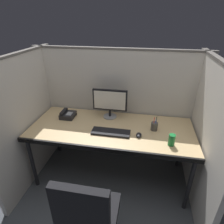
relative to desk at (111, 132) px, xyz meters
name	(u,v)px	position (x,y,z in m)	size (l,w,h in m)	color
ground_plane	(107,192)	(0.00, -0.29, -0.69)	(8.00, 8.00, 0.00)	#4C5156
cubicle_partition_rear	(117,107)	(0.00, 0.46, 0.10)	(2.21, 0.06, 1.57)	beige
cubicle_partition_left	(28,120)	(-0.99, -0.09, 0.10)	(0.06, 1.41, 1.57)	beige
cubicle_partition_right	(204,138)	(0.99, -0.09, 0.10)	(0.06, 1.41, 1.57)	beige
desk	(111,132)	(0.00, 0.00, 0.00)	(1.90, 0.80, 0.74)	tan
monitor_center	(110,102)	(-0.06, 0.26, 0.27)	(0.43, 0.17, 0.37)	gray
keyboard_main	(111,132)	(0.02, -0.10, 0.06)	(0.43, 0.15, 0.02)	black
computer_mouse	(139,135)	(0.33, -0.11, 0.07)	(0.06, 0.10, 0.04)	black
soda_can	(172,140)	(0.66, -0.20, 0.11)	(0.07, 0.07, 0.12)	#197233
desk_phone	(68,115)	(-0.60, 0.16, 0.08)	(0.17, 0.19, 0.09)	black
pen_cup	(154,126)	(0.49, 0.05, 0.10)	(0.08, 0.08, 0.17)	#4C4742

